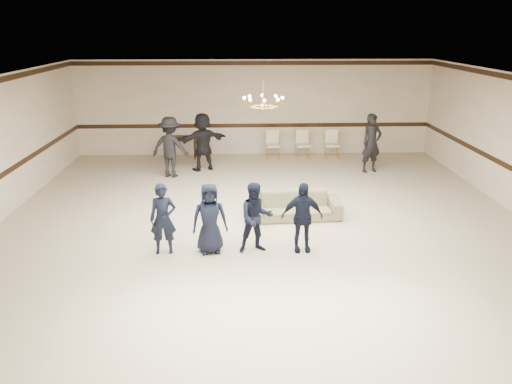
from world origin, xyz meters
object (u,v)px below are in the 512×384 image
Objects in this scene: boy_d at (302,217)px; banquet_chair_left at (273,145)px; banquet_chair_right at (332,145)px; boy_a at (163,219)px; adult_left at (170,147)px; adult_mid at (203,142)px; banquet_chair_mid at (303,145)px; console_table at (183,147)px; settee at (296,205)px; boy_b at (210,218)px; chandelier at (263,92)px; boy_c at (256,218)px; adult_right at (372,143)px.

boy_d is 7.26m from banquet_chair_left.
boy_d is at bearing -101.14° from banquet_chair_right.
boy_a is 5.34m from adult_left.
banquet_chair_mid is (3.23, 1.24, -0.41)m from adult_mid.
console_table is (-3.07, 7.45, -0.32)m from boy_d.
boy_b is at bearing -139.75° from settee.
banquet_chair_mid is at bearing 60.28° from boy_b.
chandelier is at bearing -102.40° from banquet_chair_left.
chandelier reaches higher than boy_c.
chandelier reaches higher than banquet_chair_right.
boy_b is at bearing -116.02° from banquet_chair_mid.
banquet_chair_left is 1.06× the size of console_table.
boy_d reaches higher than banquet_chair_mid.
banquet_chair_left is at bearing 87.87° from boy_d.
console_table is at bearing 90.57° from boy_b.
chandelier is at bearing 73.10° from boy_c.
adult_mid is (-0.50, 6.01, 0.18)m from boy_b.
adult_left reaches higher than boy_c.
chandelier is 5.98m from banquet_chair_mid.
adult_left is 1.14m from adult_mid.
boy_a is 8.11m from banquet_chair_mid.
adult_left is 1.00× the size of adult_mid.
boy_a is 0.79× the size of adult_right.
boy_a is 0.79× the size of adult_left.
adult_mid is (-2.30, 6.01, 0.18)m from boy_d.
banquet_chair_mid is at bearing 59.77° from boy_a.
chandelier is at bearing 40.91° from boy_a.
boy_c is (1.80, 0.00, 0.00)m from boy_a.
chandelier is 5.80m from banquet_chair_left.
banquet_chair_left is at bearing -132.24° from adult_left.
banquet_chair_left is 2.00m from banquet_chair_right.
boy_a is 7.72m from banquet_chair_left.
chandelier reaches higher than console_table.
settee is at bearing -104.18° from banquet_chair_mid.
banquet_chair_left is (-0.16, 5.46, 0.18)m from settee.
boy_a is at bearing -150.55° from settee.
boy_b is 0.79× the size of adult_mid.
settee is 1.17× the size of adult_left.
boy_c is 2.09m from settee.
console_table is at bearing 143.72° from adult_right.
boy_a reaches higher than banquet_chair_right.
adult_left is 2.20m from console_table.
boy_b is 6.04m from adult_mid.
banquet_chair_right is (1.93, 7.25, -0.22)m from boy_d.
adult_right is at bearing 46.47° from boy_c.
banquet_chair_mid is (2.73, 7.25, -0.22)m from boy_b.
boy_b is at bearing 68.98° from adult_mid.
banquet_chair_right is (4.63, 7.25, -0.22)m from boy_a.
boy_b is 7.75m from banquet_chair_mid.
banquet_chair_left is (0.59, 5.25, -2.40)m from chandelier.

